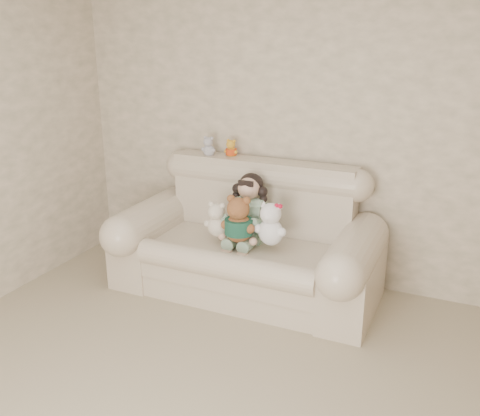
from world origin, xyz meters
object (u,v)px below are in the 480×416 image
brown_teddy (239,215)px  white_cat (271,219)px  sofa (245,232)px  cream_teddy (217,216)px  seated_child (249,207)px

brown_teddy → white_cat: size_ratio=1.08×
sofa → cream_teddy: 0.27m
brown_teddy → seated_child: bearing=69.5°
seated_child → white_cat: (0.26, -0.19, -0.00)m
sofa → white_cat: (0.26, -0.11, 0.18)m
brown_teddy → cream_teddy: brown_teddy is taller
seated_child → cream_teddy: 0.28m
sofa → seated_child: bearing=90.7°
white_cat → cream_teddy: 0.45m
brown_teddy → white_cat: bearing=-13.2°
seated_child → white_cat: bearing=-30.8°
brown_teddy → white_cat: brown_teddy is taller
sofa → white_cat: sofa is taller
brown_teddy → cream_teddy: 0.21m
cream_teddy → seated_child: bearing=64.4°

